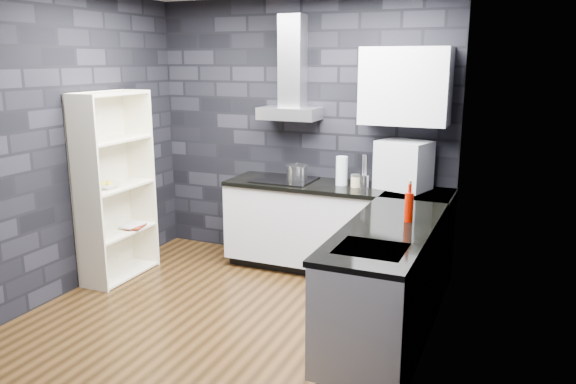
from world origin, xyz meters
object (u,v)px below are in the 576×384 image
Objects in this scene: glass_vase at (342,171)px; bookshelf at (115,187)px; pot at (297,173)px; red_bottle at (409,207)px; appliance_garage at (404,165)px; storage_jar at (355,182)px; fruit_bowl at (107,185)px; utensil_crock at (364,181)px.

bookshelf is at bearing -154.49° from glass_vase.
bookshelf is (-1.48, -0.98, -0.07)m from pot.
appliance_garage is at bearing 104.07° from red_bottle.
red_bottle is (0.85, -1.01, -0.03)m from glass_vase.
glass_vase is at bearing -156.14° from appliance_garage.
storage_jar is (0.15, -0.04, -0.09)m from glass_vase.
fruit_bowl is (0.00, -0.11, 0.04)m from bookshelf.
red_bottle reaches higher than utensil_crock.
bookshelf is (-2.20, -0.89, -0.06)m from utensil_crock.
bookshelf is (-2.12, -0.90, -0.05)m from storage_jar.
appliance_garage reaches higher than glass_vase.
bookshelf is (-1.96, -0.94, -0.14)m from glass_vase.
glass_vase is 1.32m from red_bottle.
utensil_crock is (0.24, -0.05, -0.08)m from glass_vase.
glass_vase is 0.18m from storage_jar.
glass_vase is (0.48, -0.04, 0.06)m from pot.
storage_jar is 0.06× the size of bookshelf.
appliance_garage reaches higher than storage_jar.
appliance_garage is 0.25× the size of bookshelf.
utensil_crock is at bearing -3.10° from storage_jar.
pot is at bearing 172.87° from utensil_crock.
storage_jar is 0.46× the size of fruit_bowl.
red_bottle reaches higher than storage_jar.
bookshelf is at bearing -157.06° from storage_jar.
pot reaches higher than utensil_crock.
red_bottle is (0.70, -0.97, 0.06)m from storage_jar.
appliance_garage is at bearing 18.87° from utensil_crock.
glass_vase is 0.16× the size of bookshelf.
bookshelf is at bearing 90.00° from fruit_bowl.
utensil_crock is at bearing 122.61° from red_bottle.
appliance_garage is (1.07, 0.03, 0.15)m from pot.
fruit_bowl is (-2.82, -0.04, -0.07)m from red_bottle.
utensil_crock is at bearing 30.80° from bookshelf.
glass_vase is at bearing 28.08° from fruit_bowl.
appliance_garage is 1.95× the size of fruit_bowl.
glass_vase reaches higher than storage_jar.
appliance_garage is (0.35, 0.12, 0.16)m from utensil_crock.
red_bottle is at bearing -38.24° from pot.
storage_jar is 0.48m from appliance_garage.
utensil_crock is 0.57× the size of red_bottle.
storage_jar is at bearing 25.44° from fruit_bowl.
utensil_crock reaches higher than fruit_bowl.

